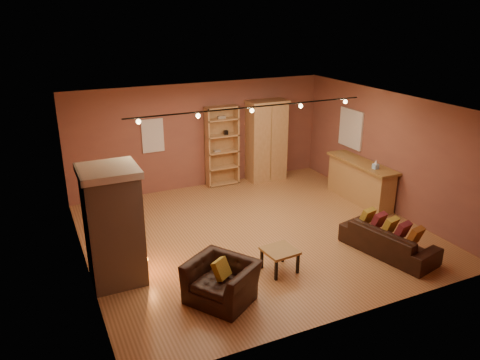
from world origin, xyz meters
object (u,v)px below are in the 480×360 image
bookcase (221,145)px  coffee_table (280,253)px  loveseat (389,235)px  armchair (221,275)px  bar_counter (360,181)px  fireplace (114,226)px  armoire (266,140)px

bookcase → coffee_table: bookcase is taller
loveseat → armchair: bearing=78.2°
bar_counter → coffee_table: size_ratio=3.47×
armchair → coffee_table: 1.39m
fireplace → bar_counter: size_ratio=0.98×
coffee_table → fireplace: bearing=160.7°
armoire → armchair: armoire is taller
bookcase → loveseat: 5.28m
armoire → loveseat: 4.92m
bookcase → coffee_table: (-0.81, -4.70, -0.74)m
bookcase → armoire: 1.30m
loveseat → coffee_table: bearing=68.9°
armchair → coffee_table: armchair is taller
fireplace → coffee_table: fireplace is taller
coffee_table → armoire: bearing=65.1°
fireplace → armchair: fireplace is taller
bookcase → coffee_table: bearing=-99.8°
bar_counter → fireplace: bearing=-169.8°
fireplace → loveseat: (5.04, -1.29, -0.67)m
loveseat → armchair: 3.60m
fireplace → loveseat: size_ratio=1.07×
fireplace → armoire: armoire is taller
fireplace → bar_counter: bearing=10.2°
armoire → armchair: size_ratio=1.77×
fireplace → coffee_table: size_ratio=3.42×
armchair → coffee_table: (1.33, 0.40, -0.10)m
armoire → bar_counter: bearing=-60.6°
fireplace → bar_counter: (6.24, 1.13, -0.54)m
loveseat → coffee_table: size_ratio=3.21×
coffee_table → armchair: bearing=-163.3°
bookcase → loveseat: bookcase is taller
loveseat → armchair: armchair is taller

